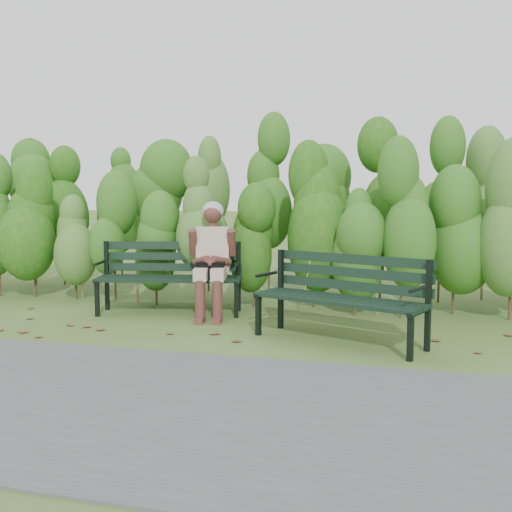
# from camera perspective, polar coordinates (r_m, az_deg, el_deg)

# --- Properties ---
(ground) EXTENTS (80.00, 80.00, 0.00)m
(ground) POSITION_cam_1_polar(r_m,az_deg,el_deg) (6.16, -0.86, -7.28)
(ground) COLOR #455720
(footpath) EXTENTS (60.00, 2.50, 0.01)m
(footpath) POSITION_cam_1_polar(r_m,az_deg,el_deg) (4.18, -9.50, -13.81)
(footpath) COLOR #474749
(footpath) RESTS_ON ground
(hedge_band) EXTENTS (11.04, 1.67, 2.42)m
(hedge_band) POSITION_cam_1_polar(r_m,az_deg,el_deg) (7.80, 2.92, 4.83)
(hedge_band) COLOR #47381E
(hedge_band) RESTS_ON ground
(leaf_litter) EXTENTS (5.32, 2.14, 0.01)m
(leaf_litter) POSITION_cam_1_polar(r_m,az_deg,el_deg) (5.99, 3.80, -7.64)
(leaf_litter) COLOR brown
(leaf_litter) RESTS_ON ground
(bench_left) EXTENTS (1.76, 0.90, 0.84)m
(bench_left) POSITION_cam_1_polar(r_m,az_deg,el_deg) (7.17, -8.13, -1.43)
(bench_left) COLOR black
(bench_left) RESTS_ON ground
(bench_right) EXTENTS (1.74, 1.10, 0.83)m
(bench_right) POSITION_cam_1_polar(r_m,az_deg,el_deg) (5.78, 8.30, -3.29)
(bench_right) COLOR black
(bench_right) RESTS_ON ground
(seated_woman) EXTENTS (0.57, 0.84, 1.32)m
(seated_woman) POSITION_cam_1_polar(r_m,az_deg,el_deg) (6.90, -4.23, 0.31)
(seated_woman) COLOR #BCA595
(seated_woman) RESTS_ON ground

